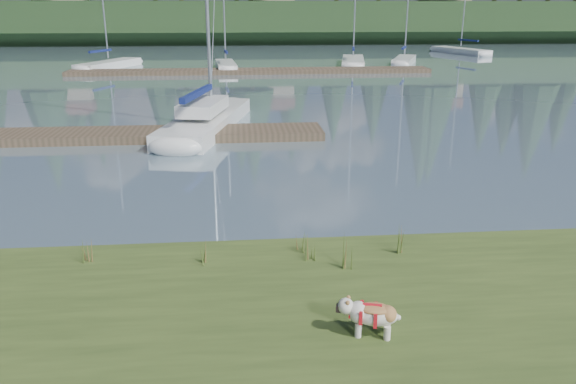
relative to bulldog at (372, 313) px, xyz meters
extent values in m
plane|color=gray|center=(-2.63, 34.87, -0.66)|extent=(200.00, 200.00, 0.00)
cube|color=#1B3017|center=(-2.63, 77.87, 1.84)|extent=(200.00, 20.00, 5.00)
cylinder|color=silver|center=(-0.18, -0.05, -0.22)|extent=(0.09, 0.09, 0.19)
cylinder|color=silver|center=(-0.14, 0.13, -0.22)|extent=(0.09, 0.09, 0.19)
cylinder|color=silver|center=(0.18, -0.15, -0.22)|extent=(0.09, 0.09, 0.19)
cylinder|color=silver|center=(0.23, 0.04, -0.22)|extent=(0.09, 0.09, 0.19)
ellipsoid|color=silver|center=(0.03, -0.01, -0.02)|extent=(0.69, 0.47, 0.30)
ellipsoid|color=#A9733F|center=(0.03, -0.01, 0.08)|extent=(0.50, 0.40, 0.10)
ellipsoid|color=silver|center=(-0.33, 0.09, 0.08)|extent=(0.27, 0.28, 0.22)
cube|color=black|center=(-0.43, 0.11, 0.04)|extent=(0.09, 0.12, 0.09)
cube|color=white|center=(-2.91, 15.49, -0.44)|extent=(3.52, 8.40, 0.70)
ellipsoid|color=white|center=(-2.06, 19.49, -0.44)|extent=(2.21, 2.56, 0.70)
cube|color=navy|center=(-3.16, 14.30, 0.89)|extent=(0.97, 3.69, 0.20)
cube|color=white|center=(-3.01, 15.03, 0.29)|extent=(1.89, 3.19, 0.45)
cube|color=#4C3D2C|center=(-6.63, 13.87, -0.51)|extent=(16.00, 2.00, 0.30)
cube|color=#4C3D2C|center=(-0.63, 34.87, -0.51)|extent=(26.00, 2.20, 0.30)
cube|color=white|center=(-11.61, 39.20, -0.44)|extent=(4.04, 7.16, 0.70)
ellipsoid|color=white|center=(-10.34, 42.49, -0.44)|extent=(2.13, 2.35, 0.70)
cube|color=navy|center=(-11.96, 38.30, 0.74)|extent=(1.20, 2.69, 0.20)
cube|color=white|center=(-2.52, 37.50, -0.44)|extent=(1.79, 6.05, 0.70)
ellipsoid|color=white|center=(-2.74, 40.48, -0.44)|extent=(1.42, 1.72, 0.70)
cube|color=navy|center=(-2.46, 36.69, 0.74)|extent=(0.37, 2.38, 0.20)
cube|color=white|center=(7.86, 40.09, -0.44)|extent=(3.19, 7.81, 0.70)
ellipsoid|color=white|center=(8.61, 43.83, -0.44)|extent=(2.04, 2.36, 0.70)
cube|color=navy|center=(7.66, 39.07, 0.74)|extent=(0.79, 3.01, 0.20)
cube|color=white|center=(12.30, 40.50, -0.44)|extent=(3.67, 6.35, 0.70)
ellipsoid|color=white|center=(13.47, 43.41, -0.44)|extent=(1.91, 2.10, 0.70)
cube|color=navy|center=(11.98, 39.71, 0.74)|extent=(1.12, 2.39, 0.20)
cube|color=white|center=(21.22, 50.87, -0.44)|extent=(3.83, 7.78, 0.70)
ellipsoid|color=white|center=(20.13, 54.51, -0.44)|extent=(2.18, 2.46, 0.70)
cube|color=navy|center=(21.52, 49.87, 0.74)|extent=(1.06, 2.96, 0.20)
cone|color=#475B23|center=(-2.36, 2.43, -0.09)|extent=(0.03, 0.03, 0.45)
cone|color=brown|center=(-2.25, 2.36, -0.13)|extent=(0.03, 0.03, 0.36)
cone|color=#475B23|center=(-2.30, 2.46, -0.07)|extent=(0.03, 0.03, 0.49)
cone|color=brown|center=(-2.22, 2.40, -0.16)|extent=(0.03, 0.03, 0.31)
cone|color=#475B23|center=(-2.34, 2.35, -0.11)|extent=(0.03, 0.03, 0.40)
cone|color=#475B23|center=(-0.69, 2.78, -0.12)|extent=(0.03, 0.03, 0.38)
cone|color=brown|center=(-0.58, 2.71, -0.16)|extent=(0.03, 0.03, 0.31)
cone|color=#475B23|center=(-0.63, 2.81, -0.10)|extent=(0.03, 0.03, 0.42)
cone|color=brown|center=(-0.55, 2.75, -0.18)|extent=(0.03, 0.03, 0.27)
cone|color=#475B23|center=(-0.67, 2.70, -0.14)|extent=(0.03, 0.03, 0.35)
cone|color=#475B23|center=(0.00, 2.05, -0.02)|extent=(0.03, 0.03, 0.59)
cone|color=brown|center=(0.11, 1.98, -0.08)|extent=(0.03, 0.03, 0.47)
cone|color=#475B23|center=(0.06, 2.08, 0.01)|extent=(0.03, 0.03, 0.65)
cone|color=brown|center=(0.14, 2.02, -0.11)|extent=(0.03, 0.03, 0.41)
cone|color=#475B23|center=(0.02, 1.97, -0.05)|extent=(0.03, 0.03, 0.53)
cone|color=#475B23|center=(-4.40, 2.72, -0.08)|extent=(0.03, 0.03, 0.46)
cone|color=brown|center=(-4.29, 2.65, -0.13)|extent=(0.03, 0.03, 0.37)
cone|color=#475B23|center=(-4.34, 2.75, -0.06)|extent=(0.03, 0.03, 0.51)
cone|color=brown|center=(-4.26, 2.69, -0.15)|extent=(0.03, 0.03, 0.32)
cone|color=#475B23|center=(-4.38, 2.64, -0.11)|extent=(0.03, 0.03, 0.42)
cone|color=#475B23|center=(-0.55, 2.40, -0.08)|extent=(0.03, 0.03, 0.46)
cone|color=brown|center=(-0.44, 2.33, -0.13)|extent=(0.03, 0.03, 0.36)
cone|color=#475B23|center=(-0.49, 2.43, -0.06)|extent=(0.03, 0.03, 0.50)
cone|color=brown|center=(-0.41, 2.37, -0.15)|extent=(0.03, 0.03, 0.32)
cone|color=#475B23|center=(-0.53, 2.32, -0.11)|extent=(0.03, 0.03, 0.41)
cone|color=#475B23|center=(1.08, 2.55, -0.03)|extent=(0.03, 0.03, 0.57)
cone|color=brown|center=(1.19, 2.48, -0.09)|extent=(0.03, 0.03, 0.45)
cone|color=#475B23|center=(1.14, 2.58, 0.00)|extent=(0.03, 0.03, 0.62)
cone|color=brown|center=(1.22, 2.52, -0.11)|extent=(0.03, 0.03, 0.40)
cone|color=#475B23|center=(1.10, 2.47, -0.06)|extent=(0.03, 0.03, 0.51)
cube|color=#33281C|center=(-2.63, 3.27, -0.59)|extent=(60.00, 0.50, 0.14)
camera|label=1|loc=(-1.70, -6.45, 3.87)|focal=35.00mm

